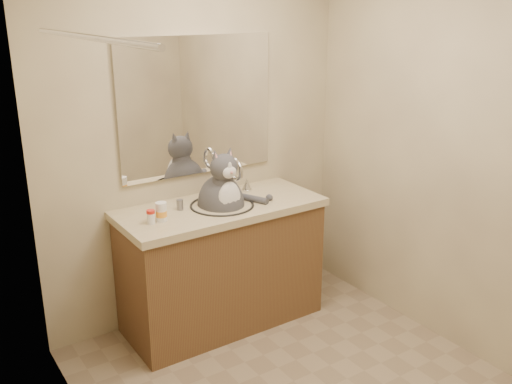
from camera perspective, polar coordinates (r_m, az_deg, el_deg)
room at (r=2.83m, az=6.21°, el=-0.06°), size 2.22×2.52×2.42m
vanity at (r=3.85m, az=-3.45°, el=-6.99°), size 1.34×0.59×1.12m
mirror at (r=3.77m, az=-5.86°, el=8.52°), size 1.10×0.02×0.90m
shower_curtain at (r=2.49m, az=-14.61°, el=-7.40°), size 0.02×1.30×1.93m
cat at (r=3.68m, az=-3.39°, el=-0.84°), size 0.42×0.34×0.59m
pill_bottle_redcap at (r=3.41m, az=-10.47°, el=-2.46°), size 0.06×0.06×0.09m
pill_bottle_orange at (r=3.44m, az=-9.45°, el=-2.00°), size 0.08×0.08×0.12m
grey_canister at (r=3.61m, az=-7.62°, el=-1.28°), size 0.04×0.04×0.07m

